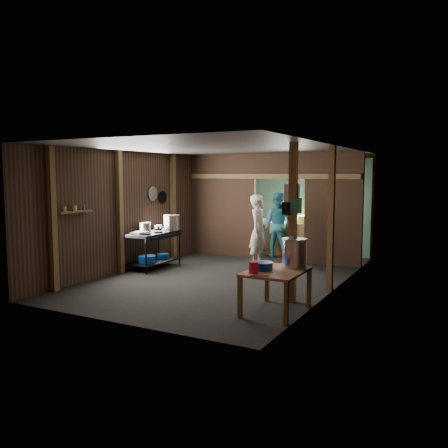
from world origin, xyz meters
The scene contains 42 objects.
floor centered at (0.00, 0.00, 0.00)m, with size 4.50×7.00×0.00m, color black.
ceiling centered at (0.00, 0.00, 2.60)m, with size 4.50×7.00×0.00m, color #48433C.
wall_back centered at (0.00, 3.50, 1.30)m, with size 4.50×0.00×2.60m, color #473323.
wall_front centered at (0.00, -3.50, 1.30)m, with size 4.50×0.00×2.60m, color #473323.
wall_left centered at (-2.25, 0.00, 1.30)m, with size 0.00×7.00×2.60m, color #473323.
wall_right centered at (2.25, 0.00, 1.30)m, with size 0.00×7.00×2.60m, color #473323.
partition_left centered at (-1.32, 2.20, 1.30)m, with size 1.85×0.10×2.60m, color #442D1D.
partition_right centered at (1.57, 2.20, 1.30)m, with size 1.35×0.10×2.60m, color #442D1D.
partition_header centered at (0.25, 2.20, 2.30)m, with size 1.30×0.10×0.60m, color #442D1D.
turquoise_panel centered at (0.00, 3.44, 1.25)m, with size 4.40×0.06×2.50m, color #619D9E.
back_counter centered at (0.30, 2.95, 0.42)m, with size 1.20×0.50×0.85m, color #9C7A4E.
wall_clock centered at (0.25, 3.40, 1.90)m, with size 0.20×0.20×0.03m, color beige.
post_left_a centered at (-2.18, -2.60, 1.30)m, with size 0.10×0.12×2.60m, color #9C7A4E.
post_left_b centered at (-2.18, -0.80, 1.30)m, with size 0.10×0.12×2.60m, color #9C7A4E.
post_left_c centered at (-2.18, 1.20, 1.30)m, with size 0.10×0.12×2.60m, color #9C7A4E.
post_right centered at (2.18, -0.20, 1.30)m, with size 0.10×0.12×2.60m, color #9C7A4E.
post_free centered at (1.85, -1.30, 1.30)m, with size 0.12×0.12×2.60m, color #9C7A4E.
cross_beam centered at (0.00, 2.15, 2.05)m, with size 4.40×0.12×0.12m, color #9C7A4E.
pan_lid_big centered at (-2.21, 0.40, 1.65)m, with size 0.34×0.34×0.03m, color gray.
pan_lid_small centered at (-2.21, 0.80, 1.55)m, with size 0.30×0.30×0.03m, color black.
wall_shelf centered at (-2.15, -2.10, 1.40)m, with size 0.14×0.80×0.03m, color #9C7A4E.
jar_white centered at (-2.15, -2.35, 1.47)m, with size 0.07×0.07×0.10m, color beige.
jar_yellow centered at (-2.15, -2.10, 1.47)m, with size 0.08×0.08×0.10m, color yellow.
jar_green centered at (-2.15, -1.88, 1.47)m, with size 0.06×0.06×0.10m, color #2A8051.
bag_white centered at (1.80, -1.22, 1.78)m, with size 0.22×0.15×0.32m, color beige.
bag_green centered at (1.92, -1.36, 1.60)m, with size 0.16×0.12×0.24m, color #2A8051.
bag_black centered at (1.78, -1.38, 1.55)m, with size 0.14×0.10×0.20m, color black.
gas_range centered at (-1.88, -0.08, 0.41)m, with size 0.71×1.38×0.82m, color black, non-canonical shape.
prep_table centered at (1.83, -1.95, 0.32)m, with size 0.80×1.10×0.65m, color #9E624D, non-canonical shape.
stove_pot_large centered at (-1.71, 0.43, 0.98)m, with size 0.37×0.37×0.37m, color #B6B7BE, non-canonical shape.
stove_pot_med centered at (-2.05, -0.12, 0.91)m, with size 0.26×0.26×0.23m, color #B6B7BE, non-canonical shape.
stove_saucepan centered at (-2.05, 0.38, 0.87)m, with size 0.16×0.16×0.10m, color #B6B7BE.
frying_pan centered at (-1.88, -0.46, 0.84)m, with size 0.31×0.53×0.07m, color gray, non-canonical shape.
blue_tub_front centered at (-1.88, -0.29, 0.24)m, with size 0.37×0.37×0.15m, color navy.
blue_tub_back centered at (-1.88, 0.30, 0.21)m, with size 0.27×0.27×0.11m, color navy.
stock_pot centered at (1.98, -1.58, 0.86)m, with size 0.40×0.40×0.47m, color #B6B7BE, non-canonical shape.
wash_basin centered at (1.63, -2.01, 0.71)m, with size 0.32×0.32×0.12m, color navy.
pink_bucket centered at (1.61, -2.30, 0.73)m, with size 0.14×0.14×0.17m, color red.
knife centered at (1.77, -2.46, 0.65)m, with size 0.30×0.04×0.01m, color #B6B7BE.
yellow_tub centered at (0.64, 2.95, 0.95)m, with size 0.36×0.36×0.20m, color yellow.
cook centered at (0.14, 1.21, 0.82)m, with size 0.60×0.39×1.64m, color silver.
worker_back centered at (0.05, 2.61, 0.83)m, with size 0.81×0.63×1.66m, color teal.
Camera 1 is at (4.41, -8.48, 2.09)m, focal length 37.56 mm.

